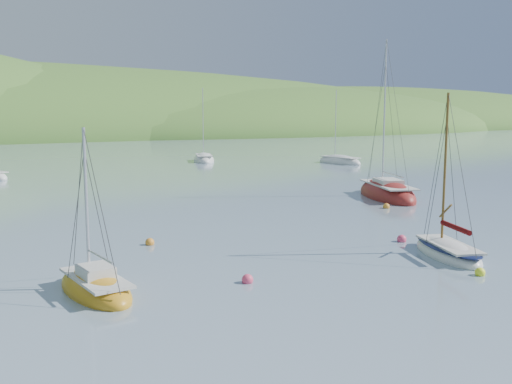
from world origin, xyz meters
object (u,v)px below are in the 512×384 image
sailboat_yellow (95,288)px  distant_sloop_d (340,162)px  sloop_red (387,195)px  daysailer_white (448,252)px  distant_sloop_b (204,160)px

sailboat_yellow → distant_sloop_d: bearing=37.2°
sloop_red → sailboat_yellow: bearing=-131.7°
daysailer_white → sloop_red: size_ratio=0.60×
sailboat_yellow → sloop_red: bearing=20.3°
distant_sloop_b → distant_sloop_d: 18.79m
distant_sloop_b → distant_sloop_d: distant_sloop_b is taller
sloop_red → distant_sloop_b: sloop_red is taller
daysailer_white → sloop_red: bearing=77.2°
daysailer_white → sailboat_yellow: (-15.69, 3.09, -0.03)m
daysailer_white → sailboat_yellow: size_ratio=1.21×
sloop_red → distant_sloop_b: bearing=109.4°
sailboat_yellow → distant_sloop_d: (43.73, 38.48, 0.01)m
sailboat_yellow → distant_sloop_b: (29.69, 50.98, 0.02)m
sloop_red → sailboat_yellow: 29.33m
sloop_red → distant_sloop_d: sloop_red is taller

